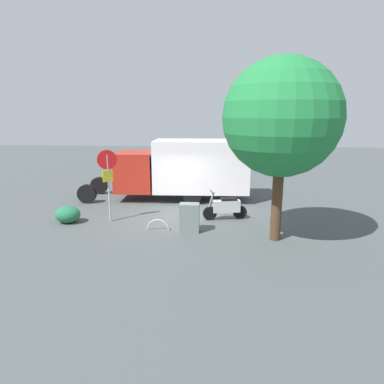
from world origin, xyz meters
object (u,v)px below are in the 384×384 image
motorcycle (226,207)px  street_tree (282,118)px  box_truck_near (182,167)px  bike_rack_hoop (158,230)px  utility_cabinet (189,218)px  stop_sign (108,174)px

motorcycle → street_tree: 4.47m
box_truck_near → bike_rack_hoop: 4.99m
box_truck_near → street_tree: bearing=123.2°
street_tree → utility_cabinet: bearing=-10.9°
street_tree → utility_cabinet: (2.99, -0.57, -3.56)m
street_tree → bike_rack_hoop: bearing=-8.8°
stop_sign → street_tree: bearing=165.9°
stop_sign → motorcycle: bearing=-173.1°
motorcycle → bike_rack_hoop: 2.99m
motorcycle → bike_rack_hoop: motorcycle is taller
stop_sign → street_tree: street_tree is taller
motorcycle → stop_sign: bearing=-4.0°
box_truck_near → bike_rack_hoop: bearing=82.9°
bike_rack_hoop → utility_cabinet: bearing=176.3°
stop_sign → utility_cabinet: stop_sign is taller
motorcycle → utility_cabinet: bearing=38.0°
stop_sign → street_tree: size_ratio=0.48×
utility_cabinet → bike_rack_hoop: 1.30m
stop_sign → bike_rack_hoop: (-2.08, 0.93, -1.90)m
box_truck_near → stop_sign: box_truck_near is taller
box_truck_near → bike_rack_hoop: size_ratio=9.71×
motorcycle → box_truck_near: bearing=-67.9°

